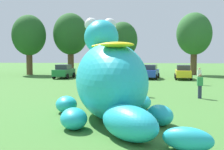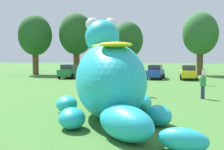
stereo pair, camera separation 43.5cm
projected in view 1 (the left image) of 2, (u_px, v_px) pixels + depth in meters
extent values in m
plane|color=#427533|center=(128.00, 116.00, 15.21)|extent=(160.00, 160.00, 0.00)
ellipsoid|color=#23B2C6|center=(110.00, 81.00, 14.50)|extent=(4.85, 7.11, 3.64)
ellipsoid|color=#23B2C6|center=(101.00, 37.00, 17.03)|extent=(2.42, 2.55, 1.92)
sphere|color=white|center=(91.00, 25.00, 17.16)|extent=(0.77, 0.77, 0.77)
sphere|color=white|center=(110.00, 25.00, 17.36)|extent=(0.77, 0.77, 0.77)
ellipsoid|color=yellow|center=(105.00, 46.00, 15.80)|extent=(1.72, 1.51, 0.24)
ellipsoid|color=yellow|center=(110.00, 46.00, 14.37)|extent=(1.72, 1.51, 0.24)
ellipsoid|color=yellow|center=(117.00, 45.00, 12.79)|extent=(1.72, 1.51, 0.24)
ellipsoid|color=#23B2C6|center=(66.00, 104.00, 15.96)|extent=(1.49, 1.80, 0.89)
ellipsoid|color=#23B2C6|center=(140.00, 102.00, 16.72)|extent=(1.49, 1.80, 0.89)
ellipsoid|color=#23B2C6|center=(74.00, 119.00, 12.50)|extent=(1.49, 1.80, 0.89)
ellipsoid|color=#23B2C6|center=(160.00, 115.00, 13.20)|extent=(1.49, 1.80, 0.89)
ellipsoid|color=#23B2C6|center=(129.00, 123.00, 10.93)|extent=(2.88, 3.22, 1.28)
ellipsoid|color=#23B2C6|center=(188.00, 139.00, 9.70)|extent=(1.84, 1.37, 0.78)
cube|color=#1E7238|center=(64.00, 72.00, 38.03)|extent=(2.11, 4.25, 0.80)
cube|color=#2D333D|center=(64.00, 67.00, 37.84)|extent=(1.69, 2.11, 0.60)
cylinder|color=black|center=(61.00, 75.00, 39.46)|extent=(0.30, 0.66, 0.64)
cylinder|color=black|center=(74.00, 75.00, 39.15)|extent=(0.30, 0.66, 0.64)
cylinder|color=black|center=(54.00, 76.00, 36.97)|extent=(0.30, 0.66, 0.64)
cylinder|color=black|center=(67.00, 76.00, 36.66)|extent=(0.30, 0.66, 0.64)
cube|color=black|center=(89.00, 73.00, 36.86)|extent=(1.97, 4.21, 0.80)
cube|color=#2D333D|center=(89.00, 67.00, 36.66)|extent=(1.63, 2.06, 0.60)
cylinder|color=black|center=(85.00, 75.00, 38.27)|extent=(0.28, 0.65, 0.64)
cylinder|color=black|center=(98.00, 76.00, 38.02)|extent=(0.28, 0.65, 0.64)
cylinder|color=black|center=(80.00, 77.00, 35.76)|extent=(0.28, 0.65, 0.64)
cylinder|color=black|center=(94.00, 77.00, 35.51)|extent=(0.28, 0.65, 0.64)
cube|color=red|center=(120.00, 73.00, 37.36)|extent=(2.17, 4.27, 0.80)
cube|color=#2D333D|center=(119.00, 67.00, 37.17)|extent=(1.72, 2.13, 0.60)
cylinder|color=black|center=(115.00, 75.00, 38.80)|extent=(0.31, 0.66, 0.64)
cylinder|color=black|center=(128.00, 75.00, 38.47)|extent=(0.31, 0.66, 0.64)
cylinder|color=black|center=(111.00, 77.00, 36.32)|extent=(0.31, 0.66, 0.64)
cylinder|color=black|center=(125.00, 77.00, 35.98)|extent=(0.31, 0.66, 0.64)
cube|color=#2347B7|center=(150.00, 73.00, 37.08)|extent=(2.36, 4.33, 0.80)
cube|color=#2D333D|center=(150.00, 67.00, 36.89)|extent=(1.81, 2.19, 0.60)
cylinder|color=black|center=(145.00, 75.00, 38.55)|extent=(0.34, 0.67, 0.64)
cylinder|color=black|center=(158.00, 76.00, 38.13)|extent=(0.34, 0.67, 0.64)
cylinder|color=black|center=(142.00, 77.00, 36.10)|extent=(0.34, 0.67, 0.64)
cylinder|color=black|center=(156.00, 77.00, 35.67)|extent=(0.34, 0.67, 0.64)
cube|color=yellow|center=(183.00, 73.00, 36.33)|extent=(2.06, 4.24, 0.80)
cube|color=#2D333D|center=(183.00, 68.00, 36.14)|extent=(1.67, 2.09, 0.60)
cylinder|color=black|center=(175.00, 76.00, 37.76)|extent=(0.30, 0.66, 0.64)
cylinder|color=black|center=(189.00, 76.00, 37.47)|extent=(0.30, 0.66, 0.64)
cylinder|color=black|center=(176.00, 77.00, 35.26)|extent=(0.30, 0.66, 0.64)
cylinder|color=black|center=(191.00, 78.00, 34.97)|extent=(0.30, 0.66, 0.64)
cylinder|color=brown|center=(30.00, 64.00, 44.12)|extent=(0.87, 0.87, 3.05)
ellipsoid|color=#235623|center=(29.00, 35.00, 43.81)|extent=(4.87, 4.87, 5.85)
cylinder|color=brown|center=(71.00, 64.00, 44.68)|extent=(0.90, 0.90, 3.16)
ellipsoid|color=#235623|center=(71.00, 34.00, 44.37)|extent=(5.06, 5.06, 6.07)
cylinder|color=brown|center=(122.00, 66.00, 43.70)|extent=(0.77, 0.77, 2.68)
ellipsoid|color=#235623|center=(123.00, 40.00, 43.43)|extent=(4.28, 4.28, 5.14)
cylinder|color=brown|center=(194.00, 64.00, 43.58)|extent=(0.90, 0.90, 3.14)
ellipsoid|color=#2D662D|center=(194.00, 34.00, 43.26)|extent=(5.02, 5.02, 6.02)
cylinder|color=#726656|center=(199.00, 80.00, 29.90)|extent=(0.26, 0.26, 0.88)
cube|color=white|center=(199.00, 73.00, 29.84)|extent=(0.38, 0.22, 0.60)
sphere|color=tan|center=(199.00, 69.00, 29.81)|extent=(0.22, 0.22, 0.22)
cylinder|color=#2D334C|center=(134.00, 82.00, 28.56)|extent=(0.26, 0.26, 0.88)
cube|color=#338C4C|center=(134.00, 74.00, 28.51)|extent=(0.38, 0.22, 0.60)
sphere|color=brown|center=(134.00, 69.00, 28.48)|extent=(0.22, 0.22, 0.22)
cylinder|color=#2D334C|center=(200.00, 92.00, 21.03)|extent=(0.26, 0.26, 0.88)
cube|color=#338C4C|center=(200.00, 81.00, 20.97)|extent=(0.38, 0.22, 0.60)
sphere|color=#9E7051|center=(200.00, 75.00, 20.94)|extent=(0.22, 0.22, 0.22)
cylinder|color=black|center=(141.00, 90.00, 22.10)|extent=(0.26, 0.26, 0.88)
cube|color=gold|center=(141.00, 80.00, 22.04)|extent=(0.38, 0.22, 0.60)
sphere|color=#9E7051|center=(141.00, 74.00, 22.01)|extent=(0.22, 0.22, 0.22)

